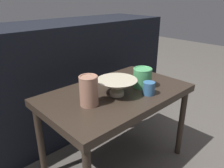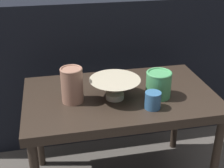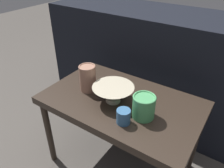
# 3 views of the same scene
# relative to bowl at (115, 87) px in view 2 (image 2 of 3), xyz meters

# --- Properties ---
(table) EXTENTS (0.81, 0.50, 0.50)m
(table) POSITION_rel_bowl_xyz_m (0.03, 0.03, -0.11)
(table) COLOR #2D231C
(table) RESTS_ON ground_plane
(couch_backdrop) EXTENTS (1.77, 0.50, 0.81)m
(couch_backdrop) POSITION_rel_bowl_xyz_m (0.03, 0.64, -0.14)
(couch_backdrop) COLOR black
(couch_backdrop) RESTS_ON ground_plane
(bowl) EXTENTS (0.21, 0.21, 0.09)m
(bowl) POSITION_rel_bowl_xyz_m (0.00, 0.00, 0.00)
(bowl) COLOR #B2A88E
(bowl) RESTS_ON table
(vase_textured_left) EXTENTS (0.09, 0.09, 0.15)m
(vase_textured_left) POSITION_rel_bowl_xyz_m (-0.17, 0.01, 0.02)
(vase_textured_left) COLOR #996B56
(vase_textured_left) RESTS_ON table
(vase_colorful_right) EXTENTS (0.11, 0.11, 0.11)m
(vase_colorful_right) POSITION_rel_bowl_xyz_m (0.18, -0.02, 0.01)
(vase_colorful_right) COLOR #47995B
(vase_colorful_right) RESTS_ON table
(cup) EXTENTS (0.06, 0.06, 0.07)m
(cup) POSITION_rel_bowl_xyz_m (0.13, -0.11, -0.02)
(cup) COLOR #33608E
(cup) RESTS_ON table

